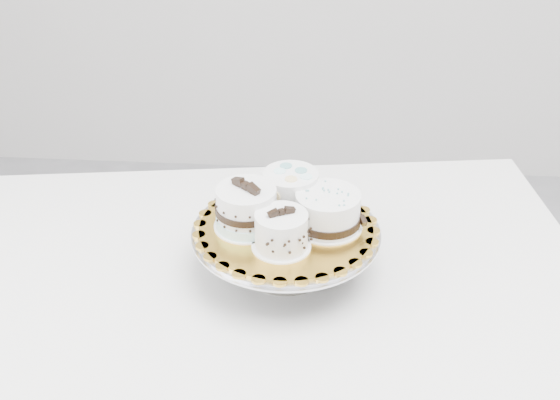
# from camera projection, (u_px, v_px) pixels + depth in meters

# --- Properties ---
(table) EXTENTS (1.29, 0.95, 0.75)m
(table) POSITION_uv_depth(u_px,v_px,m) (266.00, 308.00, 1.31)
(table) COLOR white
(table) RESTS_ON floor
(cake_stand) EXTENTS (0.33, 0.33, 0.09)m
(cake_stand) POSITION_uv_depth(u_px,v_px,m) (286.00, 242.00, 1.24)
(cake_stand) COLOR gray
(cake_stand) RESTS_ON table
(cake_board) EXTENTS (0.38, 0.38, 0.00)m
(cake_board) POSITION_uv_depth(u_px,v_px,m) (286.00, 228.00, 1.23)
(cake_board) COLOR gold
(cake_board) RESTS_ON cake_stand
(cake_swirl) EXTENTS (0.12, 0.12, 0.08)m
(cake_swirl) POSITION_uv_depth(u_px,v_px,m) (281.00, 232.00, 1.16)
(cake_swirl) COLOR white
(cake_swirl) RESTS_ON cake_board
(cake_banded) EXTENTS (0.15, 0.15, 0.09)m
(cake_banded) POSITION_uv_depth(u_px,v_px,m) (247.00, 209.00, 1.21)
(cake_banded) COLOR white
(cake_banded) RESTS_ON cake_board
(cake_dots) EXTENTS (0.12, 0.12, 0.07)m
(cake_dots) POSITION_uv_depth(u_px,v_px,m) (291.00, 190.00, 1.26)
(cake_dots) COLOR white
(cake_dots) RESTS_ON cake_board
(cake_ribbon) EXTENTS (0.15, 0.15, 0.07)m
(cake_ribbon) POSITION_uv_depth(u_px,v_px,m) (328.00, 211.00, 1.21)
(cake_ribbon) COLOR white
(cake_ribbon) RESTS_ON cake_board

